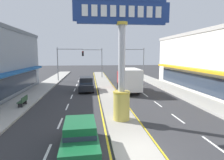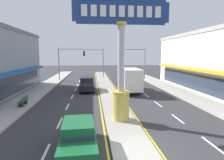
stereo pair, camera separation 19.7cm
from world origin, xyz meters
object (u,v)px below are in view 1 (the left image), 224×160
object	(u,v)px
traffic_light_median_far	(95,58)
street_bench	(23,101)
traffic_light_right_side	(135,58)
box_truck_far_right_lane	(129,79)
district_sign	(122,60)
traffic_light_left_side	(67,58)
sedan_near_left_lane	(80,136)
suv_near_right_lane	(86,84)

from	to	relation	value
traffic_light_median_far	street_bench	bearing A→B (deg)	-108.12
traffic_light_right_side	box_truck_far_right_lane	xyz separation A→B (m)	(-3.60, -11.81, -2.55)
district_sign	traffic_light_median_far	world-z (taller)	district_sign
traffic_light_left_side	box_truck_far_right_lane	size ratio (longest dim) A/B	0.90
traffic_light_right_side	sedan_near_left_lane	bearing A→B (deg)	-108.78
traffic_light_left_side	box_truck_far_right_lane	distance (m)	14.84
street_bench	traffic_light_left_side	bearing A→B (deg)	83.28
street_bench	suv_near_right_lane	bearing A→B (deg)	53.16
traffic_light_left_side	box_truck_far_right_lane	world-z (taller)	traffic_light_left_side
traffic_light_left_side	suv_near_right_lane	distance (m)	11.31
suv_near_right_lane	street_bench	world-z (taller)	suv_near_right_lane
suv_near_right_lane	traffic_light_left_side	bearing A→B (deg)	109.33
traffic_light_right_side	box_truck_far_right_lane	size ratio (longest dim) A/B	0.90
traffic_light_right_side	suv_near_right_lane	distance (m)	14.42
traffic_light_left_side	suv_near_right_lane	world-z (taller)	traffic_light_left_side
district_sign	box_truck_far_right_lane	size ratio (longest dim) A/B	1.23
suv_near_right_lane	street_bench	distance (m)	9.48
traffic_light_right_side	traffic_light_median_far	distance (m)	8.55
suv_near_right_lane	traffic_light_right_side	bearing A→B (deg)	49.20
traffic_light_right_side	street_bench	size ratio (longest dim) A/B	3.87
district_sign	traffic_light_right_side	distance (m)	23.80
traffic_light_median_far	box_truck_far_right_lane	distance (m)	16.37
box_truck_far_right_lane	sedan_near_left_lane	xyz separation A→B (m)	(-5.57, -15.17, -0.91)
box_truck_far_right_lane	sedan_near_left_lane	size ratio (longest dim) A/B	1.58
street_bench	sedan_near_left_lane	bearing A→B (deg)	-57.05
box_truck_far_right_lane	sedan_near_left_lane	distance (m)	16.18
suv_near_right_lane	district_sign	bearing A→B (deg)	-77.19
district_sign	traffic_light_median_far	size ratio (longest dim) A/B	1.38
suv_near_right_lane	sedan_near_left_lane	world-z (taller)	suv_near_right_lane
sedan_near_left_lane	traffic_light_median_far	bearing A→B (deg)	87.14
district_sign	suv_near_right_lane	distance (m)	13.10
traffic_light_left_side	traffic_light_right_side	world-z (taller)	same
sedan_near_left_lane	suv_near_right_lane	bearing A→B (deg)	89.99
traffic_light_right_side	district_sign	bearing A→B (deg)	-105.55
traffic_light_median_far	street_bench	size ratio (longest dim) A/B	3.87
traffic_light_left_side	district_sign	bearing A→B (deg)	-74.18
traffic_light_left_side	traffic_light_median_far	world-z (taller)	same
traffic_light_left_side	traffic_light_right_side	bearing A→B (deg)	1.85
suv_near_right_lane	box_truck_far_right_lane	xyz separation A→B (m)	(5.57, -1.18, 0.71)
district_sign	traffic_light_right_side	xyz separation A→B (m)	(6.38, 22.93, -0.28)
district_sign	street_bench	size ratio (longest dim) A/B	5.33
box_truck_far_right_lane	sedan_near_left_lane	bearing A→B (deg)	-110.18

